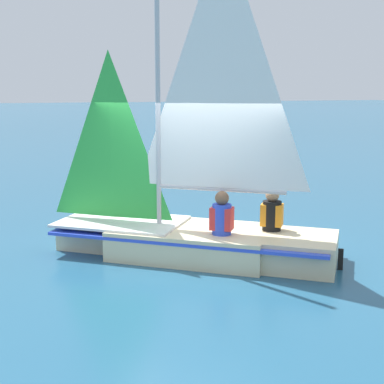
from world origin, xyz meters
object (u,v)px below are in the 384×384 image
object	(u,v)px
sailor_helm	(222,225)
sailor_crew	(272,221)
sailboat_main	(194,217)
buoy_marker	(89,179)

from	to	relation	value
sailor_helm	sailor_crew	bearing A→B (deg)	-145.51
sailor_helm	sailor_crew	distance (m)	0.86
sailor_crew	sailor_helm	bearing A→B (deg)	34.49
sailboat_main	sailor_helm	world-z (taller)	sailboat_main
buoy_marker	sailor_helm	bearing A→B (deg)	90.78
sailor_crew	buoy_marker	distance (m)	7.87
sailor_helm	sailboat_main	bearing A→B (deg)	-23.76
sailor_helm	buoy_marker	world-z (taller)	buoy_marker
sailboat_main	buoy_marker	size ratio (longest dim) A/B	4.00
sailor_crew	buoy_marker	bearing A→B (deg)	-40.37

